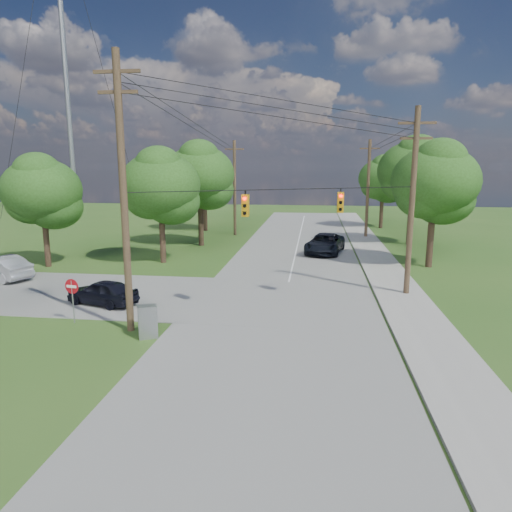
# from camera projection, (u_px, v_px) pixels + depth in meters

# --- Properties ---
(ground) EXTENTS (140.00, 140.00, 0.00)m
(ground) POSITION_uv_depth(u_px,v_px,m) (229.00, 338.00, 19.71)
(ground) COLOR #2D541C
(ground) RESTS_ON ground
(main_road) EXTENTS (10.00, 100.00, 0.03)m
(main_road) POSITION_uv_depth(u_px,v_px,m) (283.00, 305.00, 24.32)
(main_road) COLOR gray
(main_road) RESTS_ON ground
(sidewalk_east) EXTENTS (2.60, 100.00, 0.12)m
(sidewalk_east) POSITION_uv_depth(u_px,v_px,m) (413.00, 310.00, 23.47)
(sidewalk_east) COLOR #A39F98
(sidewalk_east) RESTS_ON ground
(pole_sw) EXTENTS (2.00, 0.32, 12.00)m
(pole_sw) POSITION_uv_depth(u_px,v_px,m) (123.00, 192.00, 19.47)
(pole_sw) COLOR brown
(pole_sw) RESTS_ON ground
(pole_ne) EXTENTS (2.00, 0.32, 10.50)m
(pole_ne) POSITION_uv_depth(u_px,v_px,m) (412.00, 200.00, 25.32)
(pole_ne) COLOR brown
(pole_ne) RESTS_ON ground
(pole_north_e) EXTENTS (2.00, 0.32, 10.00)m
(pole_north_e) POSITION_uv_depth(u_px,v_px,m) (368.00, 188.00, 46.79)
(pole_north_e) COLOR brown
(pole_north_e) RESTS_ON ground
(pole_north_w) EXTENTS (2.00, 0.32, 10.00)m
(pole_north_w) POSITION_uv_depth(u_px,v_px,m) (235.00, 187.00, 48.54)
(pole_north_w) COLOR brown
(pole_north_w) RESTS_ON ground
(power_lines) EXTENTS (13.93, 29.62, 4.93)m
(power_lines) POSITION_uv_depth(u_px,v_px,m) (284.00, 137.00, 28.99)
(power_lines) COLOR black
(power_lines) RESTS_ON ground
(traffic_signals) EXTENTS (4.91, 3.27, 1.05)m
(traffic_signals) POSITION_uv_depth(u_px,v_px,m) (295.00, 203.00, 22.64)
(traffic_signals) COLOR #D2940C
(traffic_signals) RESTS_ON ground
(radio_mast) EXTENTS (0.70, 0.70, 45.00)m
(radio_mast) POSITION_uv_depth(u_px,v_px,m) (64.00, 57.00, 64.17)
(radio_mast) COLOR gray
(radio_mast) RESTS_ON ground
(tree_w_near) EXTENTS (6.00, 6.00, 8.40)m
(tree_w_near) POSITION_uv_depth(u_px,v_px,m) (160.00, 185.00, 34.17)
(tree_w_near) COLOR #442E22
(tree_w_near) RESTS_ON ground
(tree_w_mid) EXTENTS (6.40, 6.40, 9.22)m
(tree_w_mid) POSITION_uv_depth(u_px,v_px,m) (200.00, 175.00, 41.70)
(tree_w_mid) COLOR #442E22
(tree_w_mid) RESTS_ON ground
(tree_w_far) EXTENTS (6.00, 6.00, 8.73)m
(tree_w_far) POSITION_uv_depth(u_px,v_px,m) (204.00, 176.00, 51.75)
(tree_w_far) COLOR #442E22
(tree_w_far) RESTS_ON ground
(tree_e_near) EXTENTS (6.20, 6.20, 8.81)m
(tree_e_near) POSITION_uv_depth(u_px,v_px,m) (435.00, 181.00, 32.56)
(tree_e_near) COLOR #442E22
(tree_e_near) RESTS_ON ground
(tree_e_mid) EXTENTS (6.60, 6.60, 9.64)m
(tree_e_mid) POSITION_uv_depth(u_px,v_px,m) (413.00, 171.00, 42.11)
(tree_e_mid) COLOR #442E22
(tree_e_mid) RESTS_ON ground
(tree_e_far) EXTENTS (5.80, 5.80, 8.32)m
(tree_e_far) POSITION_uv_depth(u_px,v_px,m) (383.00, 178.00, 54.10)
(tree_e_far) COLOR #442E22
(tree_e_far) RESTS_ON ground
(tree_cross_n) EXTENTS (5.60, 5.60, 7.91)m
(tree_cross_n) POSITION_uv_depth(u_px,v_px,m) (42.00, 191.00, 32.81)
(tree_cross_n) COLOR #442E22
(tree_cross_n) RESTS_ON ground
(car_cross_dark) EXTENTS (4.25, 2.63, 1.35)m
(car_cross_dark) POSITION_uv_depth(u_px,v_px,m) (103.00, 292.00, 24.35)
(car_cross_dark) COLOR black
(car_cross_dark) RESTS_ON cross_road
(car_cross_silver) EXTENTS (5.06, 3.30, 1.58)m
(car_cross_silver) POSITION_uv_depth(u_px,v_px,m) (0.00, 268.00, 29.73)
(car_cross_silver) COLOR #ABADB2
(car_cross_silver) RESTS_ON cross_road
(car_main_north) EXTENTS (3.83, 6.32, 1.64)m
(car_main_north) POSITION_uv_depth(u_px,v_px,m) (325.00, 243.00, 38.88)
(car_main_north) COLOR black
(car_main_north) RESTS_ON main_road
(control_cabinet) EXTENTS (0.96, 0.86, 1.44)m
(control_cabinet) POSITION_uv_depth(u_px,v_px,m) (148.00, 322.00, 19.67)
(control_cabinet) COLOR gray
(control_cabinet) RESTS_ON ground
(do_not_enter_sign) EXTENTS (0.71, 0.15, 2.15)m
(do_not_enter_sign) POSITION_uv_depth(u_px,v_px,m) (72.00, 291.00, 21.33)
(do_not_enter_sign) COLOR gray
(do_not_enter_sign) RESTS_ON ground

